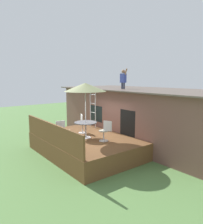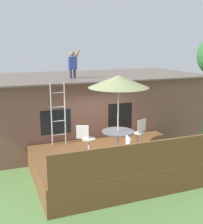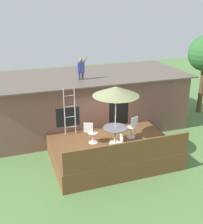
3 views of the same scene
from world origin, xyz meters
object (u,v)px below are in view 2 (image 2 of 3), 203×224
Objects in this scene: patio_umbrella at (119,81)px; patio_chair_left at (86,139)px; patio_chair_right at (139,133)px; patio_table at (118,136)px; person_figure at (73,63)px; step_ladder at (58,114)px; patio_chair_near at (127,151)px.

patio_chair_left is (-0.93, 0.40, -1.89)m from patio_umbrella.
patio_chair_right is (1.91, -0.03, 0.00)m from patio_chair_left.
patio_chair_right is at bearing 20.82° from patio_umbrella.
person_figure reaches higher than patio_table.
patio_table is 1.05m from patio_chair_right.
person_figure is 3.44m from patio_chair_left.
patio_umbrella is 1.15× the size of step_ladder.
person_figure is 3.80m from patio_chair_right.
patio_chair_near is (-0.18, -1.05, -1.89)m from patio_umbrella.
patio_table is at bearing -44.11° from step_ladder.
step_ladder is 2.39× the size of patio_chair_left.
patio_umbrella is 3.03m from person_figure.
patio_umbrella reaches higher than patio_chair_near.
patio_table is 1.13× the size of patio_chair_near.
patio_table is 1.13× the size of patio_chair_left.
patio_chair_near is at bearing -99.96° from patio_table.
patio_chair_left is (0.65, -1.13, -0.64)m from step_ladder.
patio_umbrella is 2.76× the size of patio_chair_right.
patio_chair_left reaches higher than patio_table.
patio_table is at bearing -0.00° from patio_chair_right.
patio_chair_near reaches higher than patio_table.
patio_chair_right is at bearing -57.87° from person_figure.
patio_chair_near is at bearing 30.03° from patio_chair_right.
person_figure is (-0.64, 2.93, 2.18)m from patio_table.
patio_chair_near is at bearing -99.96° from patio_umbrella.
patio_umbrella is 2.76× the size of patio_chair_near.
patio_chair_left is at bearing 156.72° from patio_umbrella.
patio_umbrella is at bearing 0.00° from patio_chair_left.
step_ladder is (-1.58, 1.54, -1.25)m from patio_umbrella.
patio_umbrella is at bearing 0.00° from patio_chair_near.
step_ladder is 2.88m from patio_chair_right.
person_figure is 4.62m from patio_chair_near.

